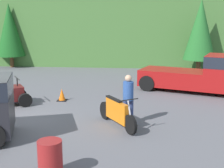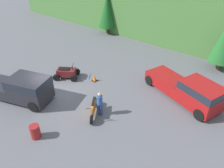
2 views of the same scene
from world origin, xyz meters
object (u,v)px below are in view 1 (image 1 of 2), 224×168
(dirt_bike, at_px, (117,113))
(steel_barrel, at_px, (50,159))
(rider_person, at_px, (128,98))
(traffic_cone, at_px, (62,95))
(pickup_truck_red, at_px, (214,73))
(quad_atv, at_px, (4,95))

(dirt_bike, relative_size, steel_barrel, 2.36)
(rider_person, bearing_deg, traffic_cone, -152.15)
(pickup_truck_red, relative_size, rider_person, 3.55)
(quad_atv, height_order, traffic_cone, quad_atv)
(dirt_bike, xyz_separation_m, rider_person, (0.37, 0.25, 0.47))
(pickup_truck_red, distance_m, quad_atv, 9.85)
(traffic_cone, bearing_deg, dirt_bike, -49.13)
(rider_person, xyz_separation_m, steel_barrel, (-1.65, -3.87, -0.52))
(quad_atv, height_order, rider_person, rider_person)
(pickup_truck_red, xyz_separation_m, quad_atv, (-9.31, -3.15, -0.54))
(traffic_cone, bearing_deg, quad_atv, -153.95)
(pickup_truck_red, xyz_separation_m, dirt_bike, (-4.37, -5.25, -0.52))
(pickup_truck_red, bearing_deg, dirt_bike, -110.06)
(rider_person, distance_m, steel_barrel, 4.24)
(steel_barrel, bearing_deg, quad_atv, 122.72)
(quad_atv, bearing_deg, dirt_bike, -55.87)
(rider_person, bearing_deg, pickup_truck_red, 122.32)
(quad_atv, relative_size, traffic_cone, 4.40)
(pickup_truck_red, height_order, rider_person, pickup_truck_red)
(pickup_truck_red, bearing_deg, steel_barrel, -102.76)
(dirt_bike, xyz_separation_m, quad_atv, (-4.95, 2.10, -0.02))
(pickup_truck_red, height_order, dirt_bike, pickup_truck_red)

